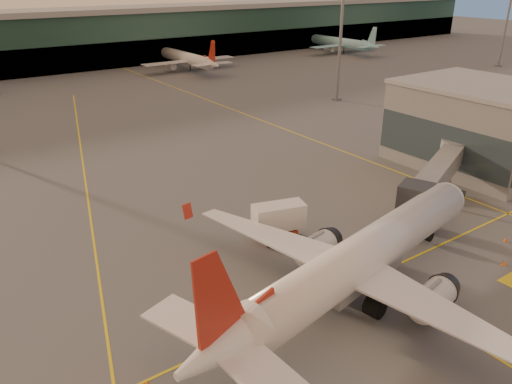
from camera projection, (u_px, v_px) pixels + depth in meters
ground at (371, 324)px, 42.58m from camera, size 600.00×600.00×0.00m
taxi_markings at (105, 181)px, 72.02m from camera, size 100.12×173.00×0.01m
terminal at (10, 43)px, 145.20m from camera, size 400.00×20.00×17.60m
gate_building at (478, 126)px, 75.58m from camera, size 18.40×22.40×12.60m
mast_east_near at (341, 35)px, 112.01m from camera, size 2.40×2.40×25.60m
mast_east_far at (508, 18)px, 154.54m from camera, size 2.40×2.40×25.60m
main_airplane at (358, 261)px, 44.47m from camera, size 39.69×36.03×12.04m
jet_bridge at (441, 171)px, 64.25m from camera, size 22.19×11.51×5.93m
catering_truck at (279, 220)px, 54.92m from camera, size 6.15×3.96×4.42m
pushback_tug at (438, 190)px, 67.08m from camera, size 3.97×3.14×1.81m
cone_nose at (506, 239)px, 55.60m from camera, size 0.40×0.40×0.51m
cone_tail at (147, 383)px, 36.03m from camera, size 0.47×0.47×0.59m
cone_wing_left at (237, 225)px, 58.78m from camera, size 0.38×0.38×0.49m
cone_fwd at (504, 263)px, 51.11m from camera, size 0.45×0.45×0.57m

